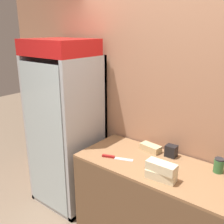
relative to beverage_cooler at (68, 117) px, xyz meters
name	(u,v)px	position (x,y,z in m)	size (l,w,h in m)	color
wall_back	(180,112)	(1.28, 0.34, 0.24)	(5.20, 0.10, 2.70)	#AD7A5B
prep_counter	(155,206)	(1.28, -0.06, -0.65)	(1.57, 0.69, 0.93)	brown
beverage_cooler	(68,117)	(0.00, 0.00, 0.00)	(0.75, 0.68, 2.05)	#B2B7BC
sandwich_stack_bottom	(161,175)	(1.41, -0.25, -0.15)	(0.27, 0.13, 0.08)	beige
sandwich_stack_middle	(161,167)	(1.41, -0.25, -0.07)	(0.26, 0.11, 0.08)	beige
sandwich_flat_left	(151,148)	(1.07, 0.17, -0.16)	(0.23, 0.13, 0.07)	tan
chefs_knife	(113,157)	(0.85, -0.20, -0.18)	(0.31, 0.15, 0.02)	silver
condiment_jar	(219,165)	(1.76, 0.17, -0.12)	(0.09, 0.09, 0.13)	#336B38
napkin_dispenser	(171,151)	(1.29, 0.18, -0.13)	(0.11, 0.09, 0.12)	black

